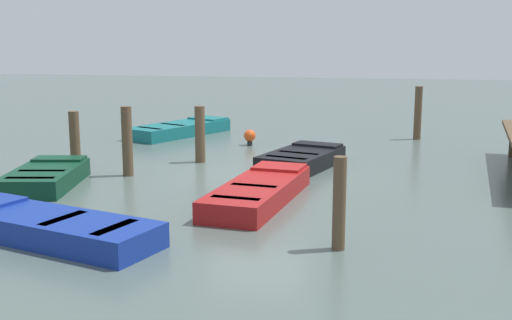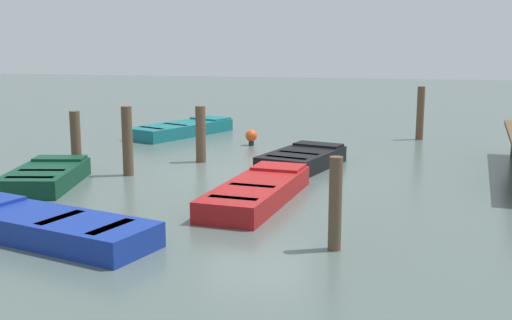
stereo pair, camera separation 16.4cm
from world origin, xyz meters
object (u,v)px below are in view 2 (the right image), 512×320
(rowboat_dark_green, at_px, (46,176))
(mooring_piling_near_left, at_px, (201,134))
(mooring_piling_near_right, at_px, (420,113))
(marker_buoy, at_px, (251,136))
(mooring_piling_far_right, at_px, (127,141))
(rowboat_black, at_px, (302,159))
(mooring_piling_far_left, at_px, (335,204))
(rowboat_red, at_px, (258,191))
(rowboat_blue, at_px, (46,226))
(rowboat_teal, at_px, (182,129))
(mooring_piling_mid_left, at_px, (76,140))

(rowboat_dark_green, xyz_separation_m, mooring_piling_near_left, (-3.40, 2.48, 0.52))
(rowboat_dark_green, relative_size, mooring_piling_near_right, 1.66)
(marker_buoy, bearing_deg, mooring_piling_near_right, 114.74)
(rowboat_dark_green, height_order, mooring_piling_far_right, mooring_piling_far_right)
(rowboat_black, relative_size, mooring_piling_far_left, 2.00)
(rowboat_red, height_order, mooring_piling_far_left, mooring_piling_far_left)
(rowboat_black, bearing_deg, mooring_piling_far_right, 132.12)
(mooring_piling_near_left, bearing_deg, marker_buoy, 166.70)
(rowboat_dark_green, relative_size, rowboat_blue, 0.72)
(rowboat_teal, xyz_separation_m, mooring_piling_far_right, (6.42, 0.91, 0.60))
(rowboat_red, distance_m, mooring_piling_near_right, 9.56)
(rowboat_teal, relative_size, mooring_piling_far_left, 2.84)
(mooring_piling_far_left, relative_size, marker_buoy, 3.00)
(rowboat_blue, relative_size, mooring_piling_near_left, 2.69)
(rowboat_black, height_order, mooring_piling_far_left, mooring_piling_far_left)
(mooring_piling_near_right, height_order, marker_buoy, mooring_piling_near_right)
(rowboat_teal, relative_size, rowboat_black, 1.41)
(rowboat_black, height_order, marker_buoy, marker_buoy)
(mooring_piling_mid_left, bearing_deg, rowboat_black, 103.27)
(rowboat_black, bearing_deg, mooring_piling_far_left, -150.91)
(mooring_piling_far_right, bearing_deg, rowboat_dark_green, -42.28)
(rowboat_teal, bearing_deg, mooring_piling_mid_left, -163.05)
(rowboat_teal, distance_m, rowboat_blue, 11.36)
(rowboat_teal, xyz_separation_m, rowboat_black, (4.54, 4.77, 0.00))
(mooring_piling_near_right, bearing_deg, mooring_piling_far_right, -43.80)
(rowboat_teal, distance_m, mooring_piling_far_left, 12.44)
(rowboat_black, height_order, mooring_piling_far_right, mooring_piling_far_right)
(rowboat_red, relative_size, rowboat_dark_green, 1.36)
(rowboat_black, xyz_separation_m, mooring_piling_far_right, (1.87, -3.86, 0.60))
(rowboat_red, bearing_deg, mooring_piling_near_right, -14.28)
(mooring_piling_far_right, bearing_deg, rowboat_red, 63.32)
(rowboat_teal, relative_size, rowboat_red, 1.06)
(mooring_piling_near_right, bearing_deg, rowboat_dark_green, -43.55)
(marker_buoy, bearing_deg, mooring_piling_far_right, -20.94)
(rowboat_blue, distance_m, mooring_piling_far_left, 4.61)
(rowboat_red, relative_size, mooring_piling_far_left, 2.67)
(rowboat_teal, relative_size, mooring_piling_near_right, 2.40)
(rowboat_blue, bearing_deg, rowboat_red, -116.10)
(mooring_piling_mid_left, bearing_deg, mooring_piling_far_right, 70.64)
(mooring_piling_far_left, bearing_deg, mooring_piling_near_right, 172.18)
(rowboat_red, distance_m, rowboat_blue, 4.14)
(rowboat_blue, xyz_separation_m, mooring_piling_far_left, (-0.46, 4.56, 0.50))
(mooring_piling_far_left, bearing_deg, rowboat_blue, -84.19)
(rowboat_dark_green, distance_m, rowboat_blue, 3.95)
(rowboat_teal, relative_size, rowboat_dark_green, 1.44)
(rowboat_dark_green, height_order, mooring_piling_mid_left, mooring_piling_mid_left)
(rowboat_red, relative_size, mooring_piling_mid_left, 2.70)
(rowboat_teal, bearing_deg, mooring_piling_near_right, -60.42)
(rowboat_teal, bearing_deg, marker_buoy, -95.40)
(rowboat_teal, height_order, mooring_piling_far_right, mooring_piling_far_right)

